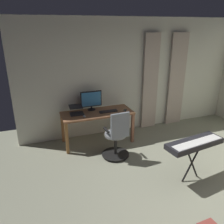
{
  "coord_description": "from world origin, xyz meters",
  "views": [
    {
      "loc": [
        2.42,
        2.06,
        2.52
      ],
      "look_at": [
        0.96,
        -1.89,
        0.93
      ],
      "focal_mm": 36.65,
      "sensor_mm": 36.0,
      "label": 1
    }
  ],
  "objects_px": {
    "office_chair": "(117,137)",
    "computer_mouse": "(84,116)",
    "cell_phone_face_up": "(125,110)",
    "computer_keyboard": "(108,111)",
    "computer_monitor": "(91,100)",
    "laptop": "(76,111)",
    "piano_keyboard": "(195,144)",
    "desk": "(97,116)"
  },
  "relations": [
    {
      "from": "computer_monitor",
      "to": "piano_keyboard",
      "type": "distance_m",
      "value": 2.42
    },
    {
      "from": "piano_keyboard",
      "to": "computer_mouse",
      "type": "bearing_deg",
      "value": -57.11
    },
    {
      "from": "office_chair",
      "to": "laptop",
      "type": "distance_m",
      "value": 1.11
    },
    {
      "from": "piano_keyboard",
      "to": "computer_keyboard",
      "type": "bearing_deg",
      "value": -72.11
    },
    {
      "from": "computer_mouse",
      "to": "office_chair",
      "type": "bearing_deg",
      "value": 129.64
    },
    {
      "from": "cell_phone_face_up",
      "to": "computer_mouse",
      "type": "bearing_deg",
      "value": 37.74
    },
    {
      "from": "desk",
      "to": "computer_monitor",
      "type": "xyz_separation_m",
      "value": [
        0.07,
        -0.2,
        0.33
      ]
    },
    {
      "from": "computer_mouse",
      "to": "cell_phone_face_up",
      "type": "distance_m",
      "value": 0.97
    },
    {
      "from": "office_chair",
      "to": "computer_mouse",
      "type": "height_order",
      "value": "office_chair"
    },
    {
      "from": "office_chair",
      "to": "computer_monitor",
      "type": "xyz_separation_m",
      "value": [
        0.24,
        -0.99,
        0.51
      ]
    },
    {
      "from": "computer_keyboard",
      "to": "laptop",
      "type": "height_order",
      "value": "laptop"
    },
    {
      "from": "computer_keyboard",
      "to": "cell_phone_face_up",
      "type": "bearing_deg",
      "value": 173.2
    },
    {
      "from": "laptop",
      "to": "computer_keyboard",
      "type": "bearing_deg",
      "value": 172.35
    },
    {
      "from": "computer_mouse",
      "to": "computer_monitor",
      "type": "bearing_deg",
      "value": -124.33
    },
    {
      "from": "office_chair",
      "to": "computer_mouse",
      "type": "distance_m",
      "value": 0.83
    },
    {
      "from": "computer_monitor",
      "to": "computer_keyboard",
      "type": "height_order",
      "value": "computer_monitor"
    },
    {
      "from": "desk",
      "to": "computer_mouse",
      "type": "xyz_separation_m",
      "value": [
        0.34,
        0.18,
        0.11
      ]
    },
    {
      "from": "desk",
      "to": "computer_monitor",
      "type": "relative_size",
      "value": 3.25
    },
    {
      "from": "computer_keyboard",
      "to": "cell_phone_face_up",
      "type": "height_order",
      "value": "computer_keyboard"
    },
    {
      "from": "computer_monitor",
      "to": "cell_phone_face_up",
      "type": "distance_m",
      "value": 0.8
    },
    {
      "from": "computer_keyboard",
      "to": "laptop",
      "type": "relative_size",
      "value": 1.1
    },
    {
      "from": "office_chair",
      "to": "computer_mouse",
      "type": "relative_size",
      "value": 10.11
    },
    {
      "from": "desk",
      "to": "computer_keyboard",
      "type": "distance_m",
      "value": 0.27
    },
    {
      "from": "desk",
      "to": "computer_mouse",
      "type": "height_order",
      "value": "computer_mouse"
    },
    {
      "from": "laptop",
      "to": "piano_keyboard",
      "type": "xyz_separation_m",
      "value": [
        -1.55,
        1.97,
        -0.09
      ]
    },
    {
      "from": "computer_mouse",
      "to": "computer_keyboard",
      "type": "bearing_deg",
      "value": -167.81
    },
    {
      "from": "desk",
      "to": "computer_mouse",
      "type": "distance_m",
      "value": 0.4
    },
    {
      "from": "computer_keyboard",
      "to": "computer_mouse",
      "type": "height_order",
      "value": "computer_mouse"
    },
    {
      "from": "office_chair",
      "to": "cell_phone_face_up",
      "type": "bearing_deg",
      "value": 51.83
    },
    {
      "from": "computer_monitor",
      "to": "piano_keyboard",
      "type": "bearing_deg",
      "value": 119.42
    },
    {
      "from": "office_chair",
      "to": "computer_keyboard",
      "type": "relative_size",
      "value": 2.49
    },
    {
      "from": "computer_mouse",
      "to": "laptop",
      "type": "bearing_deg",
      "value": -67.49
    },
    {
      "from": "computer_mouse",
      "to": "piano_keyboard",
      "type": "bearing_deg",
      "value": 130.23
    },
    {
      "from": "desk",
      "to": "piano_keyboard",
      "type": "distance_m",
      "value": 2.19
    },
    {
      "from": "laptop",
      "to": "cell_phone_face_up",
      "type": "distance_m",
      "value": 1.09
    },
    {
      "from": "computer_keyboard",
      "to": "piano_keyboard",
      "type": "xyz_separation_m",
      "value": [
        -0.86,
        1.83,
        -0.05
      ]
    },
    {
      "from": "desk",
      "to": "piano_keyboard",
      "type": "relative_size",
      "value": 1.48
    },
    {
      "from": "computer_mouse",
      "to": "piano_keyboard",
      "type": "distance_m",
      "value": 2.24
    },
    {
      "from": "computer_monitor",
      "to": "cell_phone_face_up",
      "type": "relative_size",
      "value": 3.35
    },
    {
      "from": "desk",
      "to": "laptop",
      "type": "bearing_deg",
      "value": -10.18
    },
    {
      "from": "laptop",
      "to": "computer_mouse",
      "type": "height_order",
      "value": "laptop"
    },
    {
      "from": "computer_monitor",
      "to": "cell_phone_face_up",
      "type": "xyz_separation_m",
      "value": [
        -0.7,
        0.31,
        -0.23
      ]
    }
  ]
}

